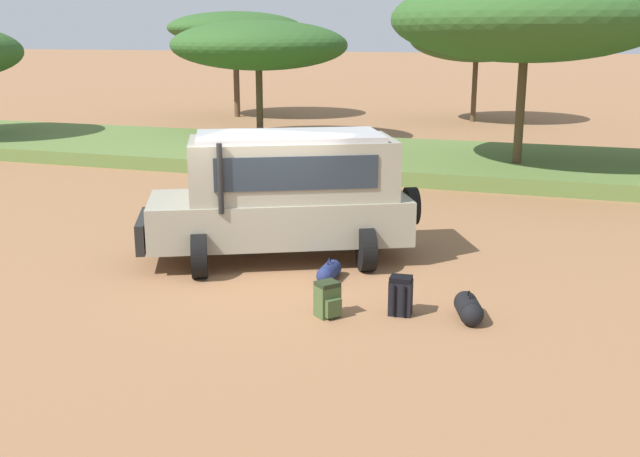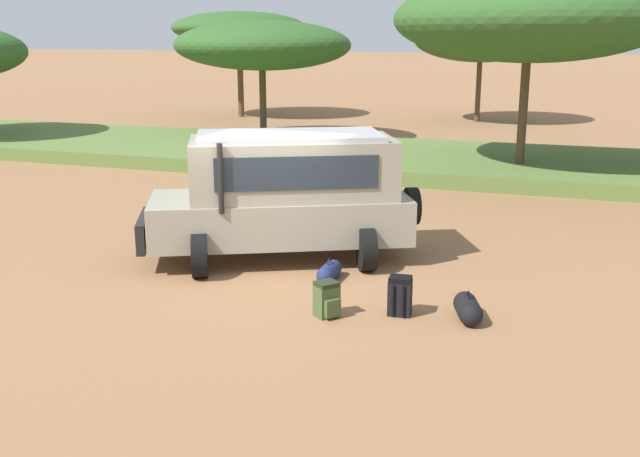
% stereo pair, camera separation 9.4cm
% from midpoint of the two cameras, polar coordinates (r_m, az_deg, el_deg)
% --- Properties ---
extents(ground_plane, '(320.00, 320.00, 0.00)m').
position_cam_midpoint_polar(ground_plane, '(13.80, -4.12, -3.33)').
color(ground_plane, '#936642').
extents(grass_bank, '(120.00, 7.00, 0.44)m').
position_cam_midpoint_polar(grass_bank, '(24.90, 6.56, 5.25)').
color(grass_bank, '#5B7538').
rests_on(grass_bank, ground_plane).
extents(safari_vehicle, '(5.35, 3.92, 2.44)m').
position_cam_midpoint_polar(safari_vehicle, '(14.30, -2.89, 2.70)').
color(safari_vehicle, gray).
rests_on(safari_vehicle, ground_plane).
extents(backpack_beside_front_wheel, '(0.46, 0.45, 0.56)m').
position_cam_midpoint_polar(backpack_beside_front_wheel, '(11.58, 0.36, -5.45)').
color(backpack_beside_front_wheel, '#42562D').
rests_on(backpack_beside_front_wheel, ground_plane).
extents(backpack_cluster_center, '(0.37, 0.40, 0.62)m').
position_cam_midpoint_polar(backpack_cluster_center, '(11.72, 5.94, -5.13)').
color(backpack_cluster_center, black).
rests_on(backpack_cluster_center, ground_plane).
extents(duffel_bag_low_black_case, '(0.31, 0.80, 0.41)m').
position_cam_midpoint_polar(duffel_bag_low_black_case, '(13.29, 0.49, -3.31)').
color(duffel_bag_low_black_case, navy).
rests_on(duffel_bag_low_black_case, ground_plane).
extents(duffel_bag_soft_canvas, '(0.52, 0.86, 0.46)m').
position_cam_midpoint_polar(duffel_bag_soft_canvas, '(11.71, 11.02, -5.98)').
color(duffel_bag_soft_canvas, black).
rests_on(duffel_bag_soft_canvas, ground_plane).
extents(acacia_tree_left_mid, '(6.92, 6.69, 5.33)m').
position_cam_midpoint_polar(acacia_tree_left_mid, '(39.72, -6.56, 14.94)').
color(acacia_tree_left_mid, brown).
rests_on(acacia_tree_left_mid, ground_plane).
extents(acacia_tree_centre_back, '(7.23, 6.16, 4.77)m').
position_cam_midpoint_polar(acacia_tree_centre_back, '(30.78, -4.81, 13.74)').
color(acacia_tree_centre_back, brown).
rests_on(acacia_tree_centre_back, ground_plane).
extents(acacia_tree_right_mid, '(6.52, 6.48, 5.13)m').
position_cam_midpoint_polar(acacia_tree_right_mid, '(38.02, 11.80, 13.98)').
color(acacia_tree_right_mid, brown).
rests_on(acacia_tree_right_mid, ground_plane).
extents(acacia_tree_far_right, '(7.85, 7.74, 5.87)m').
position_cam_midpoint_polar(acacia_tree_far_right, '(23.22, 15.33, 15.11)').
color(acacia_tree_far_right, brown).
rests_on(acacia_tree_far_right, ground_plane).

